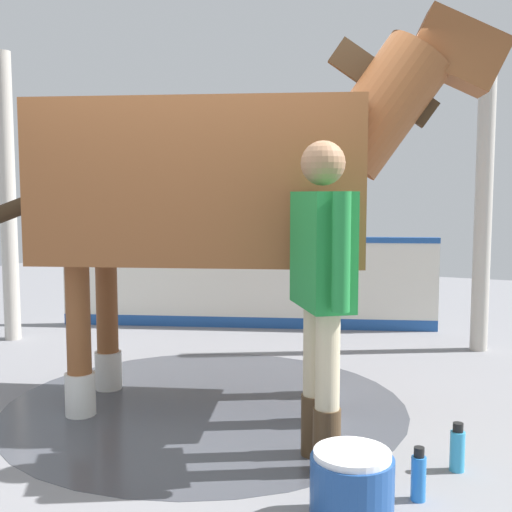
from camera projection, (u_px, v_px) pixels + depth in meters
The scene contains 10 objects.
ground_plane at pixel (203, 426), 4.00m from camera, with size 16.00×16.00×0.02m, color gray.
wet_patch at pixel (206, 404), 4.39m from camera, with size 2.79×2.79×0.00m, color #42444C.
barrier_wall at pixel (246, 286), 6.88m from camera, with size 1.35×3.98×1.01m.
roof_post_near at pixel (484, 199), 5.79m from camera, with size 0.16×0.16×2.87m, color #B7B2A8.
roof_post_far at pixel (8, 198), 6.23m from camera, with size 0.16×0.16×2.87m, color #B7B2A8.
horse at pixel (221, 186), 4.23m from camera, with size 1.63×3.37×2.67m.
handler at pixel (322, 279), 3.33m from camera, with size 0.59×0.47×1.76m.
wash_bucket at pixel (352, 488), 2.79m from camera, with size 0.38×0.38×0.34m.
bottle_shampoo at pixel (457, 449), 3.33m from camera, with size 0.08×0.08×0.26m.
bottle_spray at pixel (418, 476), 3.01m from camera, with size 0.07×0.07×0.27m.
Camera 1 is at (3.42, 1.84, 1.48)m, focal length 43.79 mm.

